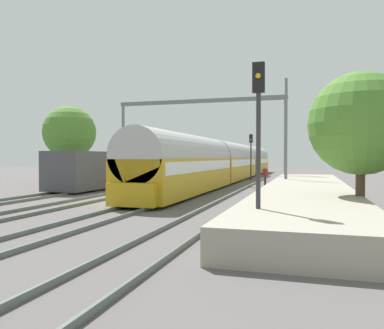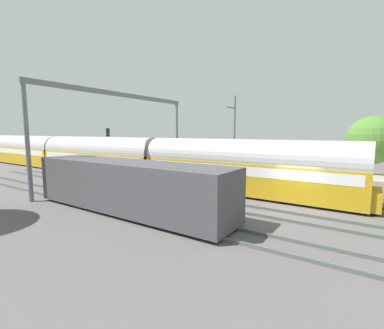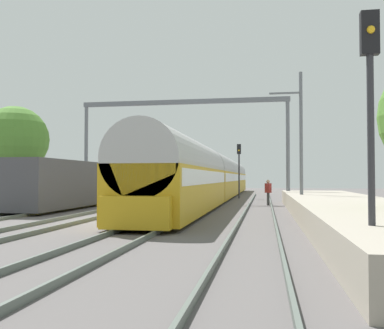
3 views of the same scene
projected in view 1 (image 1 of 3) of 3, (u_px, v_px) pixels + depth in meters
The scene contains 15 objects.
ground at pixel (131, 200), 22.22m from camera, with size 120.00×120.00×0.00m, color #5B5655.
track_far_west at pixel (45, 195), 23.90m from camera, with size 1.52×60.00×0.16m.
track_west at pixel (101, 197), 22.78m from camera, with size 1.52×60.00×0.16m.
track_east at pixel (163, 199), 21.66m from camera, with size 1.52×60.00×0.16m.
track_far_east at pixel (231, 202), 20.54m from camera, with size 1.52×60.00×0.16m.
platform at pixel (306, 193), 21.35m from camera, with size 4.40×28.00×0.90m.
passenger_train at pixel (232, 162), 41.32m from camera, with size 2.93×49.20×3.82m.
freight_car at pixel (107, 169), 31.28m from camera, with size 2.80×13.00×2.70m.
person_crossing at pixel (265, 174), 31.68m from camera, with size 0.46×0.45×1.73m.
railway_signal_near at pixel (258, 127), 11.59m from camera, with size 0.36×0.30×5.29m.
railway_signal_far at pixel (251, 151), 41.49m from camera, with size 0.36×0.30×4.91m.
catenary_gantry at pixel (199, 120), 36.08m from camera, with size 16.10×0.28×7.86m.
catenary_pole_east_mid at pixel (285, 133), 27.23m from camera, with size 1.90×0.20×8.00m.
tree_west_background at pixel (69, 132), 40.67m from camera, with size 5.50×5.50×7.82m.
tree_east_background at pixel (361, 124), 15.38m from camera, with size 4.11×4.11×5.84m.
Camera 1 is at (9.75, -20.23, 2.45)m, focal length 36.20 mm.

